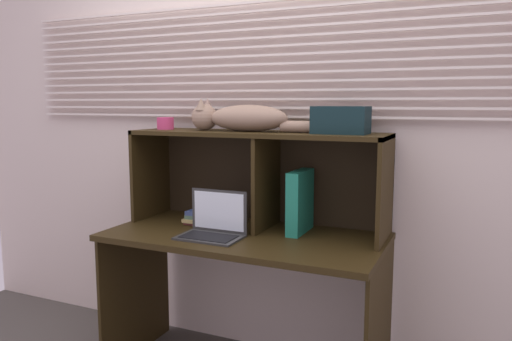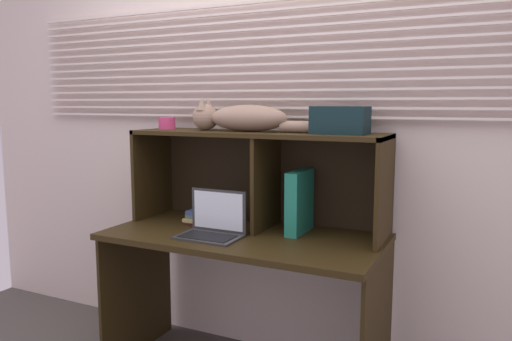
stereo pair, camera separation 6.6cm
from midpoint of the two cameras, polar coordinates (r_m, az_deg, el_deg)
back_panel_with_blinds at (r=2.74m, az=2.76°, el=4.60°), size 4.40×0.08×2.50m
desk at (r=2.52m, az=-0.70°, el=-10.73°), size 1.37×0.67×0.77m
hutch_shelf_unit at (r=2.57m, az=1.22°, el=1.06°), size 1.34×0.36×0.50m
cat at (r=2.56m, az=-1.06°, el=6.08°), size 0.71×0.17×0.17m
laptop at (r=2.43m, az=-4.26°, el=-6.41°), size 0.30×0.20×0.22m
binder_upright at (r=2.48m, az=5.81°, el=-3.61°), size 0.06×0.25×0.31m
book_stack at (r=2.72m, az=-4.55°, el=-5.14°), size 0.20×0.25×0.07m
small_basket at (r=2.80m, az=-9.56°, el=5.39°), size 0.09×0.09×0.07m
storage_box at (r=2.37m, az=10.47°, el=5.73°), size 0.26×0.16×0.13m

